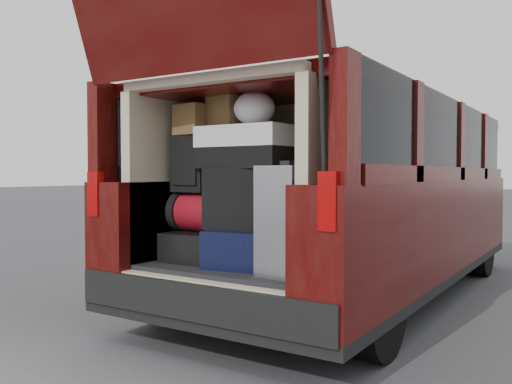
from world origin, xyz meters
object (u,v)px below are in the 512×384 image
(red_duffel, at_px, (203,212))
(silver_roller, at_px, (294,220))
(black_soft_case, at_px, (251,199))
(navy_hardshell, at_px, (251,247))
(twotone_duffel, at_px, (245,147))
(backpack, at_px, (193,164))
(black_hardshell, at_px, (201,246))

(red_duffel, bearing_deg, silver_roller, -3.57)
(silver_roller, distance_m, black_soft_case, 0.42)
(red_duffel, bearing_deg, navy_hardshell, 5.24)
(black_soft_case, xyz_separation_m, twotone_duffel, (-0.04, -0.00, 0.34))
(navy_hardshell, xyz_separation_m, black_soft_case, (0.00, 0.00, 0.32))
(navy_hardshell, bearing_deg, black_soft_case, 66.63)
(twotone_duffel, bearing_deg, silver_roller, -14.08)
(black_soft_case, height_order, backpack, backpack)
(black_hardshell, bearing_deg, backpack, -143.50)
(black_hardshell, xyz_separation_m, backpack, (-0.04, -0.03, 0.58))
(twotone_duffel, bearing_deg, black_hardshell, -179.73)
(silver_roller, bearing_deg, navy_hardshell, 168.73)
(navy_hardshell, distance_m, twotone_duffel, 0.66)
(black_hardshell, xyz_separation_m, navy_hardshell, (0.42, -0.00, 0.02))
(navy_hardshell, distance_m, red_duffel, 0.45)
(red_duffel, relative_size, backpack, 1.07)
(black_soft_case, distance_m, backpack, 0.52)
(silver_roller, relative_size, red_duffel, 1.54)
(black_hardshell, distance_m, silver_roller, 0.85)
(red_duffel, relative_size, twotone_duffel, 0.68)
(silver_roller, distance_m, red_duffel, 0.79)
(navy_hardshell, xyz_separation_m, twotone_duffel, (-0.04, -0.00, 0.66))
(red_duffel, distance_m, twotone_duffel, 0.57)
(black_hardshell, relative_size, black_soft_case, 0.90)
(backpack, bearing_deg, twotone_duffel, 5.48)
(backpack, distance_m, twotone_duffel, 0.44)
(silver_roller, xyz_separation_m, black_soft_case, (-0.39, 0.12, 0.11))
(black_hardshell, height_order, silver_roller, silver_roller)
(black_hardshell, relative_size, twotone_duffel, 0.80)
(navy_hardshell, height_order, twotone_duffel, twotone_duffel)
(silver_roller, height_order, twotone_duffel, twotone_duffel)
(black_hardshell, distance_m, black_soft_case, 0.54)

